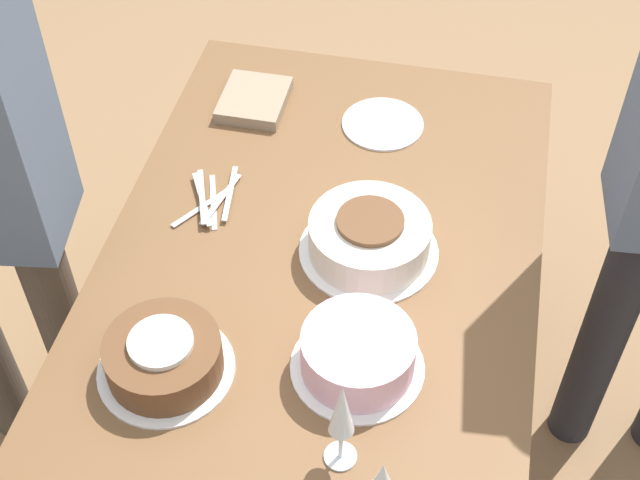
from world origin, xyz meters
name	(u,v)px	position (x,y,z in m)	size (l,w,h in m)	color
ground_plane	(320,437)	(0.00, 0.00, 0.00)	(12.00, 12.00, 0.00)	#8E6B47
dining_table	(320,291)	(0.00, 0.00, 0.61)	(1.38, 0.90, 0.73)	brown
cake_center_white	(369,237)	(-0.03, 0.10, 0.77)	(0.29, 0.29, 0.10)	white
cake_front_chocolate	(164,357)	(0.34, -0.22, 0.77)	(0.26, 0.26, 0.09)	white
cake_back_decorated	(358,354)	(0.26, 0.13, 0.77)	(0.25, 0.25, 0.09)	white
wine_glass_near	(342,413)	(0.44, 0.13, 0.87)	(0.06, 0.06, 0.21)	silver
dessert_plate_left	(383,124)	(-0.44, 0.06, 0.73)	(0.20, 0.20, 0.01)	silver
fork_pile	(212,199)	(-0.11, -0.26, 0.74)	(0.21, 0.12, 0.02)	silver
napkin_stack	(254,100)	(-0.45, -0.26, 0.74)	(0.18, 0.15, 0.03)	gray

